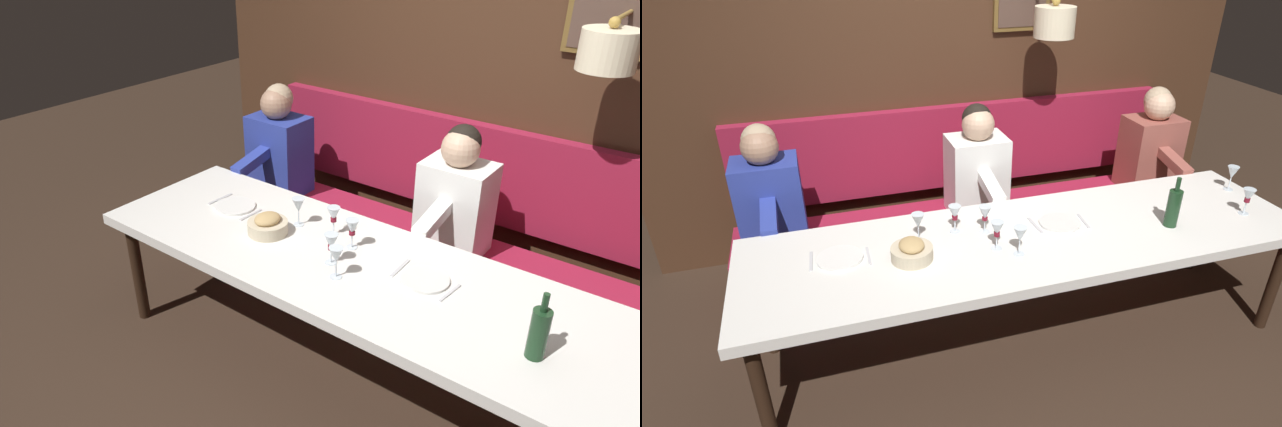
# 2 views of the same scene
# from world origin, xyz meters

# --- Properties ---
(ground_plane) EXTENTS (12.00, 12.00, 0.00)m
(ground_plane) POSITION_xyz_m (0.00, 0.00, 0.00)
(ground_plane) COLOR #332319
(dining_table) EXTENTS (0.90, 3.19, 0.74)m
(dining_table) POSITION_xyz_m (0.00, 0.00, 0.68)
(dining_table) COLOR silver
(dining_table) RESTS_ON ground_plane
(banquette_bench) EXTENTS (0.52, 3.39, 0.45)m
(banquette_bench) POSITION_xyz_m (0.89, 0.00, 0.23)
(banquette_bench) COLOR maroon
(banquette_bench) RESTS_ON ground_plane
(back_wall_panel) EXTENTS (0.59, 4.59, 2.90)m
(back_wall_panel) POSITION_xyz_m (1.46, -0.01, 1.36)
(back_wall_panel) COLOR #422819
(back_wall_panel) RESTS_ON ground_plane
(diner_near) EXTENTS (0.60, 0.40, 0.79)m
(diner_near) POSITION_xyz_m (0.88, 0.02, 0.82)
(diner_near) COLOR white
(diner_near) RESTS_ON banquette_bench
(diner_middle) EXTENTS (0.60, 0.40, 0.79)m
(diner_middle) POSITION_xyz_m (0.88, 1.40, 0.82)
(diner_middle) COLOR #283893
(diner_middle) RESTS_ON banquette_bench
(place_setting_0) EXTENTS (0.24, 0.32, 0.01)m
(place_setting_0) POSITION_xyz_m (0.08, -0.21, 0.75)
(place_setting_0) COLOR silver
(place_setting_0) RESTS_ON dining_table
(place_setting_1) EXTENTS (0.24, 0.31, 0.01)m
(place_setting_1) POSITION_xyz_m (0.08, 1.05, 0.75)
(place_setting_1) COLOR white
(place_setting_1) RESTS_ON dining_table
(wine_glass_0) EXTENTS (0.07, 0.07, 0.16)m
(wine_glass_0) POSITION_xyz_m (-0.15, 0.14, 0.86)
(wine_glass_0) COLOR silver
(wine_glass_0) RESTS_ON dining_table
(wine_glass_1) EXTENTS (0.07, 0.07, 0.16)m
(wine_glass_1) POSITION_xyz_m (0.17, 0.40, 0.86)
(wine_glass_1) COLOR silver
(wine_glass_1) RESTS_ON dining_table
(wine_glass_3) EXTENTS (0.07, 0.07, 0.16)m
(wine_glass_3) POSITION_xyz_m (-0.07, 0.24, 0.86)
(wine_glass_3) COLOR silver
(wine_glass_3) RESTS_ON dining_table
(wine_glass_4) EXTENTS (0.07, 0.07, 0.16)m
(wine_glass_4) POSITION_xyz_m (0.14, 0.61, 0.86)
(wine_glass_4) COLOR silver
(wine_glass_4) RESTS_ON dining_table
(wine_glass_5) EXTENTS (0.07, 0.07, 0.16)m
(wine_glass_5) POSITION_xyz_m (0.12, 0.24, 0.86)
(wine_glass_5) COLOR silver
(wine_glass_5) RESTS_ON dining_table
(wine_bottle) EXTENTS (0.08, 0.08, 0.30)m
(wine_bottle) POSITION_xyz_m (-0.13, -0.81, 0.86)
(wine_bottle) COLOR #19381E
(wine_bottle) RESTS_ON dining_table
(bread_bowl) EXTENTS (0.22, 0.22, 0.12)m
(bread_bowl) POSITION_xyz_m (-0.03, 0.69, 0.79)
(bread_bowl) COLOR beige
(bread_bowl) RESTS_ON dining_table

